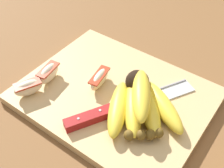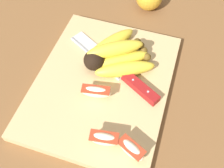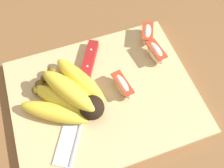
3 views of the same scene
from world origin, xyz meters
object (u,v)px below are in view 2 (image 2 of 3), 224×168
at_px(banana_bunch, 115,55).
at_px(chefs_knife, 125,76).
at_px(apple_wedge_near, 131,149).
at_px(apple_wedge_far, 104,139).
at_px(apple_wedge_middle, 98,92).

height_order(banana_bunch, chefs_knife, banana_bunch).
height_order(apple_wedge_near, apple_wedge_far, apple_wedge_far).
distance_m(banana_bunch, apple_wedge_far, 0.21).
height_order(chefs_knife, apple_wedge_middle, apple_wedge_middle).
relative_size(banana_bunch, chefs_knife, 0.71).
relative_size(banana_bunch, apple_wedge_near, 2.89).
relative_size(chefs_knife, apple_wedge_far, 4.08).
distance_m(apple_wedge_middle, apple_wedge_far, 0.11).
bearing_deg(apple_wedge_far, apple_wedge_middle, 26.25).
bearing_deg(apple_wedge_middle, apple_wedge_near, -134.35).
bearing_deg(apple_wedge_middle, apple_wedge_far, -153.75).
bearing_deg(apple_wedge_far, apple_wedge_near, -93.39).
bearing_deg(chefs_knife, banana_bunch, 42.20).
bearing_deg(apple_wedge_near, apple_wedge_middle, 45.65).
bearing_deg(banana_bunch, apple_wedge_middle, 176.78).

